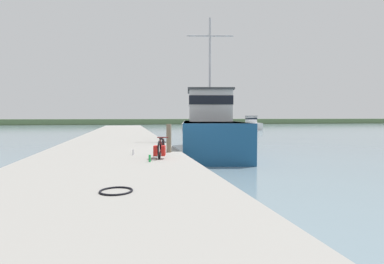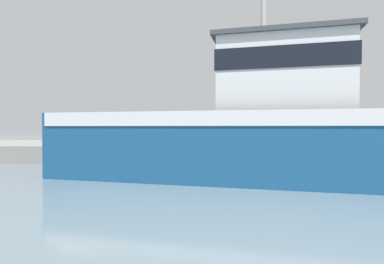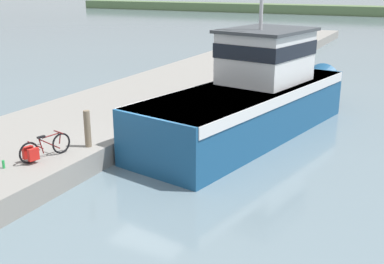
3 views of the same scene
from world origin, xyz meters
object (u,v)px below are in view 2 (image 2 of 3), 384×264
fishing_boat_main (256,127)px  water_bottle_on_curb (50,142)px  bicycle_touring (67,137)px  mooring_post (97,132)px  water_bottle_by_bike (98,141)px

fishing_boat_main → water_bottle_on_curb: bearing=-106.1°
fishing_boat_main → water_bottle_on_curb: (-4.46, -8.57, -0.66)m
fishing_boat_main → bicycle_touring: fishing_boat_main is taller
water_bottle_on_curb → mooring_post: bearing=68.8°
fishing_boat_main → water_bottle_on_curb: size_ratio=54.59×
bicycle_touring → mooring_post: 1.66m
mooring_post → water_bottle_by_bike: bearing=-160.5°
bicycle_touring → water_bottle_by_bike: size_ratio=8.07×
fishing_boat_main → mooring_post: size_ratio=10.90×
water_bottle_by_bike → water_bottle_on_curb: 2.08m
bicycle_touring → water_bottle_on_curb: size_ratio=7.25×
fishing_boat_main → mooring_post: (-3.47, -6.02, -0.18)m
mooring_post → fishing_boat_main: bearing=60.0°
fishing_boat_main → bicycle_touring: 8.58m
fishing_boat_main → mooring_post: bearing=-108.6°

